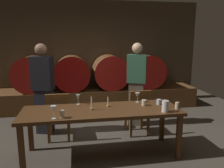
{
  "coord_description": "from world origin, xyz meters",
  "views": [
    {
      "loc": [
        -0.45,
        -3.41,
        1.79
      ],
      "look_at": [
        0.15,
        0.04,
        1.09
      ],
      "focal_mm": 35.89,
      "sensor_mm": 36.0,
      "label": 1
    }
  ],
  "objects_px": {
    "dining_table": "(102,114)",
    "cup_center_right": "(159,102)",
    "wine_barrel_center_left": "(72,73)",
    "guest_right": "(136,84)",
    "candle_right": "(108,104)",
    "candle_left": "(92,106)",
    "wine_glass_left": "(53,109)",
    "wine_barrel_far_right": "(145,71)",
    "pitcher": "(165,106)",
    "wine_glass_center": "(78,98)",
    "wine_barrel_far_left": "(32,74)",
    "chair_right": "(138,110)",
    "cup_center_left": "(144,103)",
    "wine_glass_right": "(137,95)",
    "cup_far_left": "(62,114)",
    "wine_barrel_center_right": "(110,72)",
    "cup_far_right": "(177,106)",
    "chair_left": "(58,114)",
    "guest_left": "(43,88)"
  },
  "relations": [
    {
      "from": "wine_barrel_far_left",
      "to": "candle_right",
      "type": "xyz_separation_m",
      "value": [
        1.54,
        -2.4,
        -0.16
      ]
    },
    {
      "from": "dining_table",
      "to": "chair_left",
      "type": "xyz_separation_m",
      "value": [
        -0.69,
        0.64,
        -0.18
      ]
    },
    {
      "from": "wine_barrel_far_right",
      "to": "dining_table",
      "type": "distance_m",
      "value": 2.95
    },
    {
      "from": "wine_barrel_far_left",
      "to": "wine_barrel_far_right",
      "type": "height_order",
      "value": "same"
    },
    {
      "from": "wine_barrel_center_right",
      "to": "candle_right",
      "type": "distance_m",
      "value": 2.44
    },
    {
      "from": "guest_right",
      "to": "wine_barrel_center_left",
      "type": "bearing_deg",
      "value": -24.33
    },
    {
      "from": "dining_table",
      "to": "cup_center_right",
      "type": "relative_size",
      "value": 28.44
    },
    {
      "from": "wine_barrel_center_left",
      "to": "guest_right",
      "type": "bearing_deg",
      "value": -46.18
    },
    {
      "from": "wine_glass_left",
      "to": "wine_glass_center",
      "type": "relative_size",
      "value": 1.11
    },
    {
      "from": "pitcher",
      "to": "wine_glass_center",
      "type": "relative_size",
      "value": 1.05
    },
    {
      "from": "candle_left",
      "to": "cup_far_left",
      "type": "bearing_deg",
      "value": -146.65
    },
    {
      "from": "pitcher",
      "to": "cup_far_right",
      "type": "relative_size",
      "value": 1.63
    },
    {
      "from": "wine_barrel_center_right",
      "to": "chair_left",
      "type": "xyz_separation_m",
      "value": [
        -1.23,
        -1.88,
        -0.46
      ]
    },
    {
      "from": "cup_center_left",
      "to": "wine_barrel_center_right",
      "type": "bearing_deg",
      "value": 93.72
    },
    {
      "from": "chair_right",
      "to": "candle_right",
      "type": "bearing_deg",
      "value": 34.76
    },
    {
      "from": "wine_barrel_far_right",
      "to": "pitcher",
      "type": "xyz_separation_m",
      "value": [
        -0.61,
        -2.8,
        -0.12
      ]
    },
    {
      "from": "dining_table",
      "to": "cup_center_right",
      "type": "distance_m",
      "value": 0.97
    },
    {
      "from": "guest_right",
      "to": "cup_far_left",
      "type": "height_order",
      "value": "guest_right"
    },
    {
      "from": "wine_glass_left",
      "to": "wine_glass_center",
      "type": "distance_m",
      "value": 0.71
    },
    {
      "from": "dining_table",
      "to": "guest_right",
      "type": "relative_size",
      "value": 1.4
    },
    {
      "from": "chair_right",
      "to": "cup_center_left",
      "type": "distance_m",
      "value": 0.63
    },
    {
      "from": "wine_barrel_center_right",
      "to": "guest_right",
      "type": "xyz_separation_m",
      "value": [
        0.33,
        -1.37,
        -0.06
      ]
    },
    {
      "from": "cup_center_left",
      "to": "candle_left",
      "type": "bearing_deg",
      "value": -174.64
    },
    {
      "from": "candle_right",
      "to": "wine_glass_right",
      "type": "height_order",
      "value": "candle_right"
    },
    {
      "from": "candle_right",
      "to": "cup_center_right",
      "type": "relative_size",
      "value": 2.02
    },
    {
      "from": "wine_barrel_center_right",
      "to": "cup_far_left",
      "type": "relative_size",
      "value": 8.39
    },
    {
      "from": "wine_barrel_center_left",
      "to": "guest_right",
      "type": "xyz_separation_m",
      "value": [
        1.32,
        -1.37,
        -0.06
      ]
    },
    {
      "from": "cup_center_right",
      "to": "cup_center_left",
      "type": "bearing_deg",
      "value": -175.89
    },
    {
      "from": "wine_barrel_far_left",
      "to": "dining_table",
      "type": "height_order",
      "value": "wine_barrel_far_left"
    },
    {
      "from": "dining_table",
      "to": "cup_center_right",
      "type": "xyz_separation_m",
      "value": [
        0.96,
        0.1,
        0.11
      ]
    },
    {
      "from": "wine_glass_center",
      "to": "cup_center_right",
      "type": "height_order",
      "value": "wine_glass_center"
    },
    {
      "from": "wine_barrel_center_right",
      "to": "cup_center_right",
      "type": "relative_size",
      "value": 10.43
    },
    {
      "from": "chair_right",
      "to": "wine_glass_center",
      "type": "bearing_deg",
      "value": 11.73
    },
    {
      "from": "wine_barrel_far_left",
      "to": "wine_barrel_center_left",
      "type": "height_order",
      "value": "same"
    },
    {
      "from": "wine_barrel_center_right",
      "to": "dining_table",
      "type": "bearing_deg",
      "value": -102.05
    },
    {
      "from": "wine_glass_right",
      "to": "cup_far_left",
      "type": "bearing_deg",
      "value": -155.19
    },
    {
      "from": "candle_left",
      "to": "wine_glass_left",
      "type": "bearing_deg",
      "value": -150.91
    },
    {
      "from": "candle_left",
      "to": "chair_left",
      "type": "bearing_deg",
      "value": 130.44
    },
    {
      "from": "wine_barrel_far_left",
      "to": "guest_right",
      "type": "xyz_separation_m",
      "value": [
        2.29,
        -1.37,
        -0.06
      ]
    },
    {
      "from": "dining_table",
      "to": "guest_left",
      "type": "relative_size",
      "value": 1.4
    },
    {
      "from": "wine_glass_center",
      "to": "cup_center_right",
      "type": "relative_size",
      "value": 1.93
    },
    {
      "from": "guest_right",
      "to": "candle_right",
      "type": "relative_size",
      "value": 10.1
    },
    {
      "from": "wine_barrel_center_left",
      "to": "wine_glass_center",
      "type": "relative_size",
      "value": 5.41
    },
    {
      "from": "chair_right",
      "to": "guest_left",
      "type": "xyz_separation_m",
      "value": [
        -1.74,
        0.4,
        0.4
      ]
    },
    {
      "from": "wine_barrel_far_left",
      "to": "dining_table",
      "type": "bearing_deg",
      "value": -60.58
    },
    {
      "from": "wine_glass_left",
      "to": "cup_center_right",
      "type": "xyz_separation_m",
      "value": [
        1.64,
        0.39,
        -0.09
      ]
    },
    {
      "from": "dining_table",
      "to": "wine_barrel_far_right",
      "type": "bearing_deg",
      "value": 59.05
    },
    {
      "from": "wine_barrel_far_right",
      "to": "wine_glass_left",
      "type": "xyz_separation_m",
      "value": [
        -2.2,
        -2.81,
        -0.07
      ]
    },
    {
      "from": "candle_right",
      "to": "cup_center_left",
      "type": "xyz_separation_m",
      "value": [
        0.58,
        -0.04,
        0.0
      ]
    },
    {
      "from": "wine_barrel_far_right",
      "to": "wine_glass_center",
      "type": "height_order",
      "value": "wine_barrel_far_right"
    }
  ]
}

